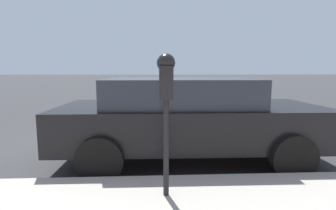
# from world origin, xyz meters

# --- Properties ---
(ground_plane) EXTENTS (220.00, 220.00, 0.00)m
(ground_plane) POSITION_xyz_m (0.00, 0.00, 0.00)
(ground_plane) COLOR #333335
(parking_meter) EXTENTS (0.21, 0.19, 1.51)m
(parking_meter) POSITION_xyz_m (-2.73, -0.57, 1.32)
(parking_meter) COLOR black
(parking_meter) RESTS_ON sidewalk
(car_black) EXTENTS (2.04, 4.27, 1.38)m
(car_black) POSITION_xyz_m (-1.13, -1.01, 0.74)
(car_black) COLOR black
(car_black) RESTS_ON ground_plane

